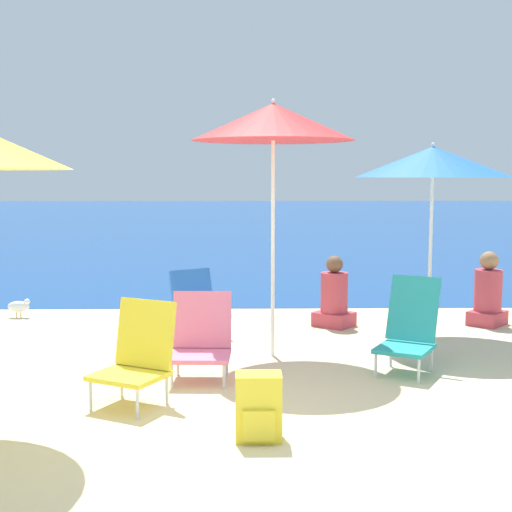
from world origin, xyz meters
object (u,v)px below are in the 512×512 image
beach_umbrella_red (273,122)px  beach_chair_yellow (138,354)px  beach_chair_blue (197,303)px  beach_chair_pink (201,338)px  beach_umbrella_blue (433,162)px  seagull (19,306)px  backpack_yellow (259,408)px  beach_chair_teal (409,328)px  person_seated_far (334,298)px  person_seated_near (488,295)px

beach_umbrella_red → beach_chair_yellow: size_ratio=3.13×
beach_chair_blue → beach_chair_pink: 1.59m
beach_umbrella_red → beach_umbrella_blue: size_ratio=1.18×
beach_chair_blue → seagull: size_ratio=2.60×
beach_chair_yellow → backpack_yellow: (0.88, -0.76, -0.16)m
backpack_yellow → seagull: size_ratio=1.61×
beach_chair_teal → beach_chair_blue: beach_chair_teal is taller
beach_chair_pink → person_seated_far: person_seated_far is taller
beach_umbrella_blue → beach_chair_pink: (-2.31, -1.50, -1.49)m
backpack_yellow → person_seated_far: bearing=75.1°
beach_umbrella_red → beach_umbrella_blue: beach_umbrella_red is taller
person_seated_near → seagull: 5.50m
beach_chair_teal → backpack_yellow: 2.09m
beach_chair_teal → person_seated_far: 1.93m
beach_umbrella_red → beach_chair_pink: size_ratio=3.33×
beach_chair_pink → seagull: size_ratio=2.67×
beach_umbrella_red → beach_umbrella_blue: 1.87m
person_seated_near → beach_chair_teal: bearing=-83.0°
beach_chair_yellow → beach_umbrella_red: bearing=80.6°
beach_chair_teal → beach_umbrella_red: bearing=-177.3°
beach_chair_blue → person_seated_far: (1.52, 0.47, -0.03)m
beach_umbrella_red → beach_chair_blue: beach_umbrella_red is taller
beach_chair_teal → person_seated_far: size_ratio=1.01×
beach_chair_pink → person_seated_far: size_ratio=0.89×
beach_chair_teal → backpack_yellow: bearing=-101.0°
beach_umbrella_red → person_seated_far: beach_umbrella_red is taller
beach_chair_teal → person_seated_far: beach_chair_teal is taller
beach_umbrella_red → beach_chair_yellow: beach_umbrella_red is taller
beach_umbrella_red → beach_chair_blue: (-0.77, 0.84, -1.83)m
seagull → beach_chair_teal: bearing=-30.6°
beach_chair_teal → beach_chair_blue: (-1.93, 1.41, -0.04)m
beach_chair_blue → person_seated_near: 3.32m
beach_chair_teal → person_seated_far: bearing=131.2°
beach_chair_yellow → person_seated_far: bearing=84.1°
person_seated_near → beach_umbrella_blue: bearing=-102.3°
beach_umbrella_red → beach_chair_blue: 2.16m
beach_umbrella_blue → beach_chair_yellow: 3.78m
beach_chair_blue → beach_chair_pink: size_ratio=0.98×
beach_chair_yellow → beach_chair_blue: size_ratio=1.09×
beach_umbrella_blue → seagull: 5.07m
beach_chair_pink → person_seated_far: bearing=58.3°
beach_umbrella_red → backpack_yellow: bearing=-94.7°
beach_umbrella_red → beach_chair_pink: 2.07m
beach_umbrella_red → person_seated_near: size_ratio=2.83×
beach_chair_blue → beach_chair_yellow: bearing=-129.2°
beach_chair_pink → backpack_yellow: beach_chair_pink is taller
person_seated_far → seagull: size_ratio=2.98×
beach_chair_pink → person_seated_near: size_ratio=0.85×
backpack_yellow → seagull: 4.91m
beach_chair_blue → backpack_yellow: 3.07m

